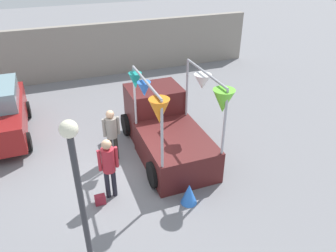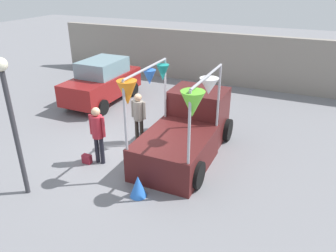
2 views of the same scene
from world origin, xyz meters
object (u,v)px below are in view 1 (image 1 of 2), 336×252
object	(u,v)px
person_customer	(108,163)
person_vendor	(112,131)
folded_kite_bundle_azure	(189,194)
handbag	(100,200)
vendor_truck	(164,126)
street_lamp	(78,180)

from	to	relation	value
person_customer	person_vendor	world-z (taller)	person_customer
folded_kite_bundle_azure	handbag	bearing A→B (deg)	160.42
person_vendor	folded_kite_bundle_azure	xyz separation A→B (m)	(1.42, -2.66, -0.76)
person_vendor	handbag	size ratio (longest dim) A/B	6.23
vendor_truck	person_customer	xyz separation A→B (m)	(-2.17, -1.71, 0.24)
vendor_truck	person_customer	world-z (taller)	vendor_truck
person_customer	person_vendor	distance (m)	1.73
person_customer	folded_kite_bundle_azure	distance (m)	2.26
vendor_truck	street_lamp	size ratio (longest dim) A/B	1.15
person_vendor	handbag	distance (m)	2.23
folded_kite_bundle_azure	vendor_truck	bearing A→B (deg)	83.60
street_lamp	person_vendor	bearing A→B (deg)	70.52
vendor_truck	street_lamp	distance (m)	5.07
person_customer	person_vendor	xyz separation A→B (m)	(0.44, 1.67, -0.04)
vendor_truck	folded_kite_bundle_azure	distance (m)	2.77
handbag	person_vendor	bearing A→B (deg)	67.10
handbag	street_lamp	distance (m)	2.95
vendor_truck	person_vendor	distance (m)	1.74
person_customer	street_lamp	distance (m)	2.57
person_customer	handbag	bearing A→B (deg)	-150.26
person_customer	handbag	xyz separation A→B (m)	(-0.35, -0.20, -0.96)
handbag	street_lamp	bearing A→B (deg)	-105.86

